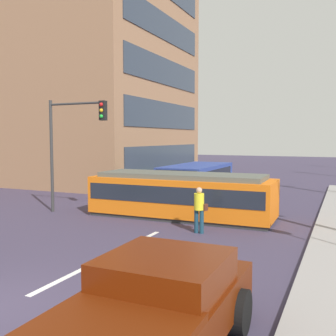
{
  "coord_description": "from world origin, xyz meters",
  "views": [
    {
      "loc": [
        6.2,
        -5.44,
        3.44
      ],
      "look_at": [
        -0.72,
        9.73,
        2.15
      ],
      "focal_mm": 41.85,
      "sensor_mm": 36.0,
      "label": 1
    }
  ],
  "objects_px": {
    "streetcar_tram": "(181,195)",
    "city_bus": "(197,179)",
    "pedestrian_crossing": "(199,207)",
    "traffic_light_mast": "(72,134)",
    "pickup_truck_parked": "(151,313)",
    "parked_sedan_furthest": "(197,170)",
    "parked_sedan_far": "(170,177)",
    "parked_sedan_mid": "(132,187)"
  },
  "relations": [
    {
      "from": "streetcar_tram",
      "to": "city_bus",
      "type": "xyz_separation_m",
      "value": [
        -1.28,
        5.38,
        0.1
      ]
    },
    {
      "from": "pedestrian_crossing",
      "to": "traffic_light_mast",
      "type": "height_order",
      "value": "traffic_light_mast"
    },
    {
      "from": "streetcar_tram",
      "to": "pickup_truck_parked",
      "type": "distance_m",
      "value": 11.1
    },
    {
      "from": "pedestrian_crossing",
      "to": "parked_sedan_furthest",
      "type": "xyz_separation_m",
      "value": [
        -7.21,
        19.27,
        -0.32
      ]
    },
    {
      "from": "city_bus",
      "to": "pickup_truck_parked",
      "type": "bearing_deg",
      "value": -72.02
    },
    {
      "from": "streetcar_tram",
      "to": "parked_sedan_furthest",
      "type": "relative_size",
      "value": 1.94
    },
    {
      "from": "pedestrian_crossing",
      "to": "pickup_truck_parked",
      "type": "relative_size",
      "value": 0.33
    },
    {
      "from": "city_bus",
      "to": "parked_sedan_furthest",
      "type": "xyz_separation_m",
      "value": [
        -4.24,
        11.53,
        -0.47
      ]
    },
    {
      "from": "streetcar_tram",
      "to": "parked_sedan_far",
      "type": "bearing_deg",
      "value": 116.57
    },
    {
      "from": "parked_sedan_far",
      "to": "traffic_light_mast",
      "type": "bearing_deg",
      "value": -88.86
    },
    {
      "from": "parked_sedan_far",
      "to": "parked_sedan_furthest",
      "type": "height_order",
      "value": "same"
    },
    {
      "from": "pickup_truck_parked",
      "to": "traffic_light_mast",
      "type": "relative_size",
      "value": 0.97
    },
    {
      "from": "pedestrian_crossing",
      "to": "parked_sedan_far",
      "type": "xyz_separation_m",
      "value": [
        -6.68,
        12.34,
        -0.32
      ]
    },
    {
      "from": "pedestrian_crossing",
      "to": "parked_sedan_mid",
      "type": "relative_size",
      "value": 0.38
    },
    {
      "from": "city_bus",
      "to": "pedestrian_crossing",
      "type": "bearing_deg",
      "value": -68.99
    },
    {
      "from": "parked_sedan_furthest",
      "to": "pedestrian_crossing",
      "type": "bearing_deg",
      "value": -69.48
    },
    {
      "from": "streetcar_tram",
      "to": "parked_sedan_furthest",
      "type": "xyz_separation_m",
      "value": [
        -5.52,
        16.91,
        -0.37
      ]
    },
    {
      "from": "pickup_truck_parked",
      "to": "parked_sedan_furthest",
      "type": "bearing_deg",
      "value": 108.92
    },
    {
      "from": "pedestrian_crossing",
      "to": "parked_sedan_mid",
      "type": "height_order",
      "value": "pedestrian_crossing"
    },
    {
      "from": "parked_sedan_mid",
      "to": "parked_sedan_furthest",
      "type": "xyz_separation_m",
      "value": [
        -0.79,
        12.95,
        -0.0
      ]
    },
    {
      "from": "city_bus",
      "to": "pickup_truck_parked",
      "type": "distance_m",
      "value": 16.6
    },
    {
      "from": "streetcar_tram",
      "to": "pickup_truck_parked",
      "type": "height_order",
      "value": "streetcar_tram"
    },
    {
      "from": "parked_sedan_far",
      "to": "city_bus",
      "type": "bearing_deg",
      "value": -51.16
    },
    {
      "from": "city_bus",
      "to": "traffic_light_mast",
      "type": "xyz_separation_m",
      "value": [
        -3.48,
        -6.67,
        2.53
      ]
    },
    {
      "from": "traffic_light_mast",
      "to": "pedestrian_crossing",
      "type": "bearing_deg",
      "value": -9.38
    },
    {
      "from": "streetcar_tram",
      "to": "pickup_truck_parked",
      "type": "relative_size",
      "value": 1.59
    },
    {
      "from": "city_bus",
      "to": "traffic_light_mast",
      "type": "distance_m",
      "value": 7.94
    },
    {
      "from": "parked_sedan_mid",
      "to": "parked_sedan_far",
      "type": "xyz_separation_m",
      "value": [
        -0.26,
        6.02,
        0.0
      ]
    },
    {
      "from": "pickup_truck_parked",
      "to": "traffic_light_mast",
      "type": "bearing_deg",
      "value": 133.35
    },
    {
      "from": "parked_sedan_mid",
      "to": "traffic_light_mast",
      "type": "relative_size",
      "value": 0.85
    },
    {
      "from": "pedestrian_crossing",
      "to": "city_bus",
      "type": "bearing_deg",
      "value": 111.01
    },
    {
      "from": "streetcar_tram",
      "to": "traffic_light_mast",
      "type": "xyz_separation_m",
      "value": [
        -4.77,
        -1.29,
        2.63
      ]
    },
    {
      "from": "city_bus",
      "to": "parked_sedan_furthest",
      "type": "distance_m",
      "value": 12.29
    },
    {
      "from": "pedestrian_crossing",
      "to": "traffic_light_mast",
      "type": "distance_m",
      "value": 7.07
    },
    {
      "from": "pedestrian_crossing",
      "to": "traffic_light_mast",
      "type": "relative_size",
      "value": 0.32
    },
    {
      "from": "streetcar_tram",
      "to": "traffic_light_mast",
      "type": "bearing_deg",
      "value": -164.81
    },
    {
      "from": "pickup_truck_parked",
      "to": "traffic_light_mast",
      "type": "xyz_separation_m",
      "value": [
        -8.61,
        9.12,
        2.83
      ]
    },
    {
      "from": "city_bus",
      "to": "pickup_truck_parked",
      "type": "xyz_separation_m",
      "value": [
        5.12,
        -15.79,
        -0.3
      ]
    },
    {
      "from": "parked_sedan_furthest",
      "to": "parked_sedan_mid",
      "type": "bearing_deg",
      "value": -86.51
    },
    {
      "from": "streetcar_tram",
      "to": "pedestrian_crossing",
      "type": "xyz_separation_m",
      "value": [
        1.69,
        -2.36,
        -0.05
      ]
    },
    {
      "from": "city_bus",
      "to": "pedestrian_crossing",
      "type": "xyz_separation_m",
      "value": [
        2.97,
        -7.74,
        -0.15
      ]
    },
    {
      "from": "pickup_truck_parked",
      "to": "parked_sedan_furthest",
      "type": "distance_m",
      "value": 28.88
    }
  ]
}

